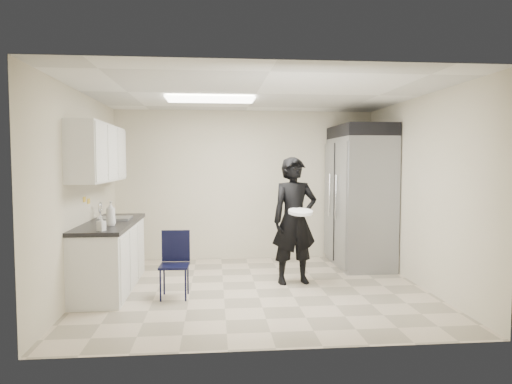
{
  "coord_description": "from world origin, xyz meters",
  "views": [
    {
      "loc": [
        -0.55,
        -6.0,
        1.71
      ],
      "look_at": [
        0.01,
        0.2,
        1.3
      ],
      "focal_mm": 32.0,
      "sensor_mm": 36.0,
      "label": 1
    }
  ],
  "objects": [
    {
      "name": "towel_dispenser",
      "position": [
        -2.14,
        1.35,
        1.62
      ],
      "size": [
        0.22,
        0.3,
        0.35
      ],
      "primitive_type": "cube",
      "color": "black",
      "rests_on": "left_wall"
    },
    {
      "name": "floor",
      "position": [
        0.0,
        0.0,
        0.0
      ],
      "size": [
        4.5,
        4.5,
        0.0
      ],
      "primitive_type": "plane",
      "color": "#C0AF97",
      "rests_on": "ground"
    },
    {
      "name": "right_wall",
      "position": [
        2.25,
        0.0,
        1.3
      ],
      "size": [
        0.0,
        4.0,
        4.0
      ],
      "primitive_type": "plane",
      "rotation": [
        1.57,
        0.0,
        -1.57
      ],
      "color": "beige",
      "rests_on": "floor"
    },
    {
      "name": "commercial_fridge",
      "position": [
        1.83,
        1.27,
        1.05
      ],
      "size": [
        0.8,
        1.35,
        2.1
      ],
      "primitive_type": "cube",
      "color": "gray",
      "rests_on": "floor"
    },
    {
      "name": "bucket_lid",
      "position": [
        0.6,
        0.02,
        1.04
      ],
      "size": [
        0.38,
        0.38,
        0.04
      ],
      "primitive_type": "cylinder",
      "rotation": [
        0.0,
        0.0,
        0.16
      ],
      "color": "silver",
      "rests_on": "man_tuxedo"
    },
    {
      "name": "ceiling",
      "position": [
        0.0,
        0.0,
        2.6
      ],
      "size": [
        4.5,
        4.5,
        0.0
      ],
      "primitive_type": "plane",
      "rotation": [
        3.14,
        0.0,
        0.0
      ],
      "color": "silver",
      "rests_on": "back_wall"
    },
    {
      "name": "sink",
      "position": [
        -1.93,
        0.45,
        0.87
      ],
      "size": [
        0.42,
        0.4,
        0.14
      ],
      "primitive_type": "cube",
      "color": "gray",
      "rests_on": "countertop"
    },
    {
      "name": "folding_chair",
      "position": [
        -1.06,
        -0.29,
        0.4
      ],
      "size": [
        0.37,
        0.37,
        0.81
      ],
      "primitive_type": "cube",
      "rotation": [
        0.0,
        0.0,
        -0.04
      ],
      "color": "black",
      "rests_on": "floor"
    },
    {
      "name": "back_wall",
      "position": [
        0.0,
        2.0,
        1.3
      ],
      "size": [
        4.5,
        0.0,
        4.5
      ],
      "primitive_type": "plane",
      "rotation": [
        1.57,
        0.0,
        0.0
      ],
      "color": "beige",
      "rests_on": "floor"
    },
    {
      "name": "man_tuxedo",
      "position": [
        0.56,
        0.27,
        0.89
      ],
      "size": [
        0.71,
        0.53,
        1.78
      ],
      "primitive_type": "imported",
      "rotation": [
        0.0,
        0.0,
        0.16
      ],
      "color": "black",
      "rests_on": "floor"
    },
    {
      "name": "lower_counter",
      "position": [
        -1.95,
        0.2,
        0.43
      ],
      "size": [
        0.6,
        1.9,
        0.86
      ],
      "primitive_type": "cube",
      "color": "silver",
      "rests_on": "floor"
    },
    {
      "name": "faucet",
      "position": [
        -2.13,
        0.45,
        1.02
      ],
      "size": [
        0.02,
        0.02,
        0.24
      ],
      "primitive_type": "cylinder",
      "color": "silver",
      "rests_on": "countertop"
    },
    {
      "name": "notice_sticker_left",
      "position": [
        -2.24,
        0.1,
        1.22
      ],
      "size": [
        0.0,
        0.12,
        0.07
      ],
      "primitive_type": "cube",
      "color": "yellow",
      "rests_on": "left_wall"
    },
    {
      "name": "notice_sticker_right",
      "position": [
        -2.24,
        0.3,
        1.18
      ],
      "size": [
        0.0,
        0.12,
        0.07
      ],
      "primitive_type": "cube",
      "color": "yellow",
      "rests_on": "left_wall"
    },
    {
      "name": "ceiling_panel",
      "position": [
        -0.6,
        0.4,
        2.57
      ],
      "size": [
        1.2,
        0.6,
        0.02
      ],
      "primitive_type": "cube",
      "color": "white",
      "rests_on": "ceiling"
    },
    {
      "name": "left_wall",
      "position": [
        -2.25,
        0.0,
        1.3
      ],
      "size": [
        0.0,
        4.0,
        4.0
      ],
      "primitive_type": "plane",
      "rotation": [
        1.57,
        0.0,
        1.57
      ],
      "color": "beige",
      "rests_on": "floor"
    },
    {
      "name": "fridge_compressor",
      "position": [
        1.83,
        1.27,
        2.2
      ],
      "size": [
        0.8,
        1.35,
        0.2
      ],
      "primitive_type": "cube",
      "color": "black",
      "rests_on": "commercial_fridge"
    },
    {
      "name": "soap_bottle_a",
      "position": [
        -1.85,
        -0.19,
        1.06
      ],
      "size": [
        0.17,
        0.17,
        0.31
      ],
      "primitive_type": "imported",
      "rotation": [
        0.0,
        0.0,
        0.59
      ],
      "color": "white",
      "rests_on": "countertop"
    },
    {
      "name": "countertop",
      "position": [
        -1.95,
        0.2,
        0.89
      ],
      "size": [
        0.64,
        1.95,
        0.05
      ],
      "primitive_type": "cube",
      "color": "black",
      "rests_on": "lower_counter"
    },
    {
      "name": "soap_bottle_b",
      "position": [
        -1.86,
        -0.61,
        1.0
      ],
      "size": [
        0.11,
        0.11,
        0.17
      ],
      "primitive_type": "imported",
      "rotation": [
        0.0,
        0.0,
        -0.48
      ],
      "color": "#AFB1BB",
      "rests_on": "countertop"
    },
    {
      "name": "upper_cabinets",
      "position": [
        -2.08,
        0.2,
        1.83
      ],
      "size": [
        0.35,
        1.8,
        0.75
      ],
      "primitive_type": "cube",
      "color": "silver",
      "rests_on": "left_wall"
    }
  ]
}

